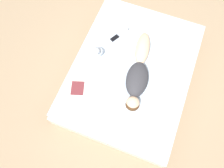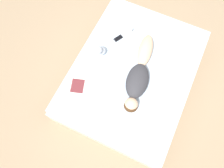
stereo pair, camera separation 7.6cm
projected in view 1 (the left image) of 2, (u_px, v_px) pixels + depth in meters
The scene contains 7 objects.
ground_plane at pixel (130, 79), 3.50m from camera, with size 12.00×12.00×0.00m, color #9E8466.
bed at pixel (131, 74), 3.30m from camera, with size 1.69×2.19×0.44m.
person at pixel (138, 73), 2.96m from camera, with size 0.41×1.22×0.20m.
open_magazine at pixel (87, 89), 2.97m from camera, with size 0.60×0.44×0.01m.
coffee_mug at pixel (126, 29), 3.28m from camera, with size 0.11×0.08×0.08m.
cell_phone at pixel (115, 38), 3.27m from camera, with size 0.13×0.15×0.01m.
plush_toy at pixel (98, 51), 3.09m from camera, with size 0.15×0.17×0.20m.
Camera 1 is at (-0.22, 1.37, 3.23)m, focal length 35.00 mm.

